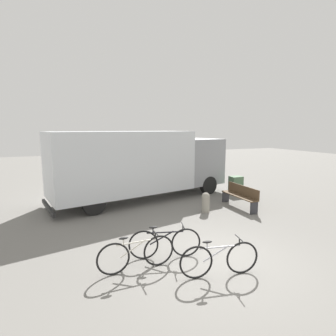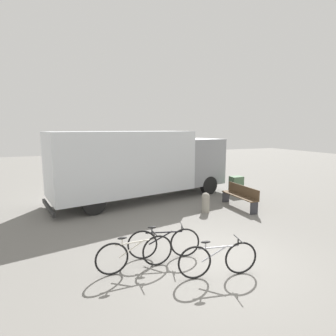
# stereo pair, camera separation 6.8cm
# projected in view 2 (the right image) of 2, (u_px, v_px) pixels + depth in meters

# --- Properties ---
(ground_plane) EXTENTS (60.00, 60.00, 0.00)m
(ground_plane) POSITION_uv_depth(u_px,v_px,m) (216.00, 258.00, 6.66)
(ground_plane) COLOR slate
(delivery_truck) EXTENTS (8.69, 4.04, 3.16)m
(delivery_truck) POSITION_uv_depth(u_px,v_px,m) (141.00, 162.00, 12.12)
(delivery_truck) COLOR silver
(delivery_truck) RESTS_ON ground
(park_bench) EXTENTS (0.40, 1.98, 0.92)m
(park_bench) POSITION_uv_depth(u_px,v_px,m) (241.00, 195.00, 10.90)
(park_bench) COLOR brown
(park_bench) RESTS_ON ground
(bicycle_near) EXTENTS (1.84, 0.44, 0.86)m
(bicycle_near) POSITION_uv_depth(u_px,v_px,m) (135.00, 254.00, 6.05)
(bicycle_near) COLOR black
(bicycle_near) RESTS_ON ground
(bicycle_middle) EXTENTS (1.79, 0.59, 0.86)m
(bicycle_middle) POSITION_uv_depth(u_px,v_px,m) (164.00, 243.00, 6.63)
(bicycle_middle) COLOR black
(bicycle_middle) RESTS_ON ground
(bicycle_far) EXTENTS (1.82, 0.50, 0.86)m
(bicycle_far) POSITION_uv_depth(u_px,v_px,m) (218.00, 259.00, 5.79)
(bicycle_far) COLOR black
(bicycle_far) RESTS_ON ground
(bollard_near_bench) EXTENTS (0.32, 0.32, 0.79)m
(bollard_near_bench) POSITION_uv_depth(u_px,v_px,m) (206.00, 202.00, 10.31)
(bollard_near_bench) COLOR gray
(bollard_near_bench) RESTS_ON ground
(utility_box) EXTENTS (0.61, 0.46, 0.91)m
(utility_box) POSITION_uv_depth(u_px,v_px,m) (236.00, 185.00, 13.16)
(utility_box) COLOR #4C6B4C
(utility_box) RESTS_ON ground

